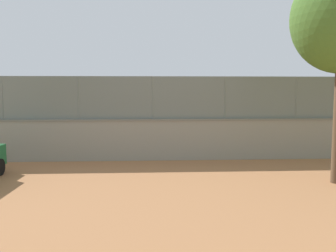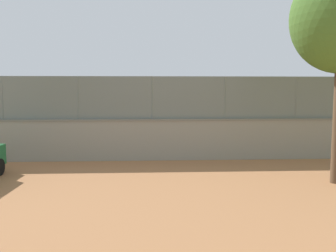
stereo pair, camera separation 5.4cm
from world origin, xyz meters
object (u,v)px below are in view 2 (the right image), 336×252
at_px(player_foreground_swinging, 126,120).
at_px(sports_ball, 154,134).
at_px(player_crossing_court, 198,128).
at_px(player_baseline_waiting, 166,132).

xyz_separation_m(player_foreground_swinging, sports_ball, (-1.96, 7.01, -0.14)).
bearing_deg(player_crossing_court, player_foreground_swinging, -41.41).
distance_m(player_foreground_swinging, sports_ball, 7.28).
height_order(player_foreground_swinging, sports_ball, player_foreground_swinging).
bearing_deg(player_baseline_waiting, player_foreground_swinging, -67.63).
distance_m(player_crossing_court, player_foreground_swinging, 6.13).
height_order(player_baseline_waiting, sports_ball, player_baseline_waiting).
height_order(player_crossing_court, player_foreground_swinging, player_foreground_swinging).
distance_m(player_baseline_waiting, player_foreground_swinging, 6.78).
height_order(player_crossing_court, sports_ball, player_crossing_court).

